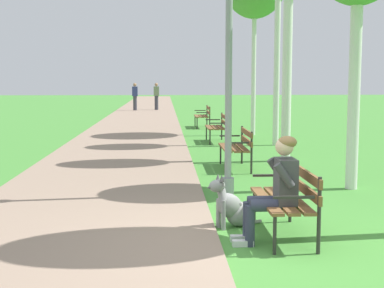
{
  "coord_description": "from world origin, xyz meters",
  "views": [
    {
      "loc": [
        -0.93,
        -6.08,
        1.9
      ],
      "look_at": [
        -0.5,
        2.47,
        0.9
      ],
      "focal_mm": 52.55,
      "sensor_mm": 36.0,
      "label": 1
    }
  ],
  "objects": [
    {
      "name": "lamp_post_near",
      "position": [
        0.1,
        2.86,
        2.42
      ],
      "size": [
        0.24,
        0.24,
        4.69
      ],
      "color": "gray",
      "rests_on": "ground"
    },
    {
      "name": "ground_plane",
      "position": [
        0.0,
        0.0,
        0.0
      ],
      "size": [
        120.0,
        120.0,
        0.0
      ],
      "primitive_type": "plane",
      "color": "#478E38"
    },
    {
      "name": "park_bench_far",
      "position": [
        0.69,
        10.61,
        0.51
      ],
      "size": [
        0.55,
        1.5,
        0.85
      ],
      "color": "brown",
      "rests_on": "ground"
    },
    {
      "name": "pedestrian_distant",
      "position": [
        -1.38,
        27.72,
        0.84
      ],
      "size": [
        0.32,
        0.22,
        1.65
      ],
      "color": "#383842",
      "rests_on": "ground"
    },
    {
      "name": "park_bench_mid",
      "position": [
        0.63,
        5.64,
        0.51
      ],
      "size": [
        0.55,
        1.5,
        0.85
      ],
      "color": "brown",
      "rests_on": "ground"
    },
    {
      "name": "person_seated_on_near_bench",
      "position": [
        0.35,
        0.2,
        0.68
      ],
      "size": [
        0.74,
        0.49,
        1.25
      ],
      "color": "#33384C",
      "rests_on": "ground"
    },
    {
      "name": "park_bench_near",
      "position": [
        0.56,
        0.47,
        0.51
      ],
      "size": [
        0.55,
        1.5,
        0.85
      ],
      "color": "brown",
      "rests_on": "ground"
    },
    {
      "name": "park_bench_furthest",
      "position": [
        0.62,
        15.71,
        0.51
      ],
      "size": [
        0.55,
        1.5,
        0.85
      ],
      "color": "brown",
      "rests_on": "ground"
    },
    {
      "name": "pedestrian_further_distant",
      "position": [
        -2.63,
        27.26,
        0.84
      ],
      "size": [
        0.32,
        0.22,
        1.65
      ],
      "color": "#383842",
      "rests_on": "ground"
    },
    {
      "name": "paved_path",
      "position": [
        -2.03,
        24.0,
        0.02
      ],
      "size": [
        3.47,
        60.0,
        0.04
      ],
      "primitive_type": "cube",
      "color": "gray",
      "rests_on": "ground"
    },
    {
      "name": "dog_grey",
      "position": [
        -0.05,
        0.93,
        0.26
      ],
      "size": [
        0.78,
        0.48,
        0.71
      ],
      "color": "gray",
      "rests_on": "ground"
    }
  ]
}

